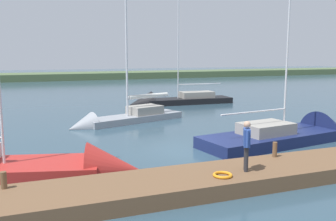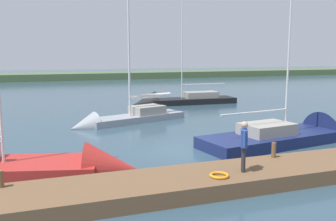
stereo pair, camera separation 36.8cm
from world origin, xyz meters
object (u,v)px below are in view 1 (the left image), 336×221
(sailboat_far_right, at_px, (120,121))
(sailboat_near_dock, at_px, (172,102))
(life_ring_buoy, at_px, (223,175))
(mooring_post_near, at_px, (4,180))
(sailboat_mid_channel, at_px, (298,137))
(mooring_post_far, at_px, (275,149))
(sailboat_far_left, at_px, (34,172))
(person_on_dock, at_px, (247,142))

(sailboat_far_right, relative_size, sailboat_near_dock, 0.72)
(life_ring_buoy, bearing_deg, sailboat_near_dock, -106.95)
(mooring_post_near, distance_m, life_ring_buoy, 6.92)
(mooring_post_near, bearing_deg, sailboat_mid_channel, -164.66)
(mooring_post_far, relative_size, sailboat_far_left, 0.06)
(sailboat_mid_channel, xyz_separation_m, person_on_dock, (6.58, 5.07, 1.43))
(sailboat_mid_channel, bearing_deg, sailboat_far_right, 125.31)
(sailboat_mid_channel, relative_size, sailboat_far_right, 1.18)
(sailboat_mid_channel, xyz_separation_m, sailboat_far_right, (7.90, -8.14, 0.02))
(mooring_post_near, bearing_deg, person_on_dock, 171.89)
(life_ring_buoy, height_order, sailboat_near_dock, sailboat_near_dock)
(mooring_post_far, xyz_separation_m, person_on_dock, (2.05, 1.12, 0.73))
(sailboat_far_right, height_order, person_on_dock, sailboat_far_right)
(mooring_post_far, bearing_deg, person_on_dock, 28.63)
(sailboat_far_left, relative_size, person_on_dock, 5.80)
(mooring_post_far, xyz_separation_m, life_ring_buoy, (3.11, 1.37, -0.25))
(mooring_post_near, xyz_separation_m, sailboat_far_left, (-0.87, -2.69, -0.67))
(sailboat_near_dock, height_order, person_on_dock, sailboat_near_dock)
(life_ring_buoy, distance_m, sailboat_far_right, 13.48)
(mooring_post_near, height_order, life_ring_buoy, mooring_post_near)
(sailboat_near_dock, bearing_deg, life_ring_buoy, 74.94)
(mooring_post_far, height_order, sailboat_far_right, sailboat_far_right)
(person_on_dock, bearing_deg, sailboat_near_dock, 103.74)
(mooring_post_near, height_order, sailboat_mid_channel, sailboat_mid_channel)
(sailboat_far_right, bearing_deg, life_ring_buoy, 73.01)
(sailboat_far_right, xyz_separation_m, sailboat_near_dock, (-6.69, -7.62, 0.01))
(sailboat_far_right, height_order, sailboat_near_dock, sailboat_near_dock)
(life_ring_buoy, height_order, sailboat_mid_channel, sailboat_mid_channel)
(life_ring_buoy, height_order, person_on_dock, person_on_dock)
(person_on_dock, bearing_deg, mooring_post_near, -159.93)
(mooring_post_far, relative_size, life_ring_buoy, 0.91)
(sailboat_far_right, bearing_deg, sailboat_far_left, 40.95)
(mooring_post_far, bearing_deg, sailboat_far_right, -74.43)
(life_ring_buoy, relative_size, sailboat_mid_channel, 0.06)
(sailboat_far_left, bearing_deg, mooring_post_near, -92.98)
(mooring_post_near, distance_m, sailboat_mid_channel, 14.96)
(sailboat_mid_channel, relative_size, person_on_dock, 5.99)
(life_ring_buoy, bearing_deg, mooring_post_near, -11.46)
(sailboat_mid_channel, relative_size, sailboat_far_left, 1.03)
(mooring_post_near, bearing_deg, mooring_post_far, 180.00)
(mooring_post_far, distance_m, life_ring_buoy, 3.41)
(sailboat_near_dock, bearing_deg, sailboat_far_right, 50.60)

